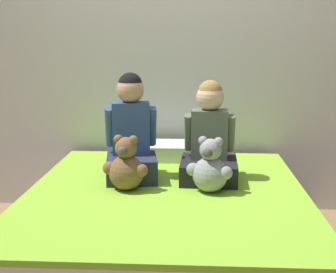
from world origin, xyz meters
The scene contains 8 objects.
ground_plane centered at (0.00, 0.00, 0.00)m, with size 14.00×14.00×0.00m, color #93704C.
wall_behind_bed centered at (0.00, 1.03, 1.25)m, with size 8.00×0.06×2.50m.
bed centered at (0.00, 0.00, 0.23)m, with size 1.61×1.86×0.47m.
child_on_left centered at (-0.23, 0.25, 0.73)m, with size 0.35×0.41×0.66m.
child_on_right centered at (0.25, 0.25, 0.71)m, with size 0.36×0.40×0.61m.
teddy_bear_held_by_left_child centered at (-0.23, -0.01, 0.61)m, with size 0.27×0.20×0.32m.
teddy_bear_held_by_right_child centered at (0.25, -0.02, 0.60)m, with size 0.26×0.20×0.32m.
pillow_at_headboard centered at (0.00, 0.74, 0.53)m, with size 0.53×0.32×0.11m.
Camera 1 is at (0.16, -2.58, 1.32)m, focal length 50.00 mm.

